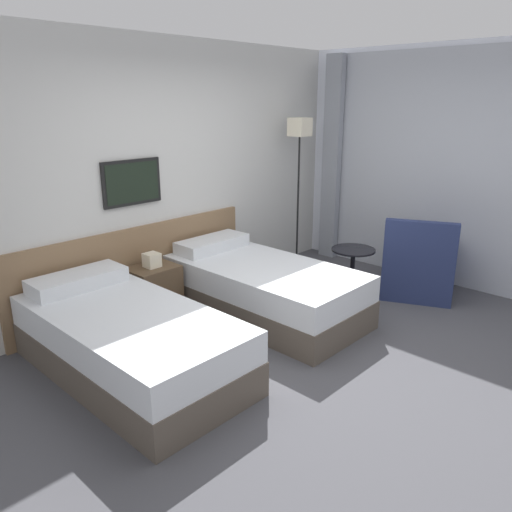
# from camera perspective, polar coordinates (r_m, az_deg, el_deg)

# --- Properties ---
(ground_plane) EXTENTS (16.00, 16.00, 0.00)m
(ground_plane) POSITION_cam_1_polar(r_m,az_deg,el_deg) (4.41, 7.16, -11.10)
(ground_plane) COLOR #47474C
(wall_headboard) EXTENTS (10.00, 0.10, 2.70)m
(wall_headboard) POSITION_cam_1_polar(r_m,az_deg,el_deg) (5.33, -10.17, 8.60)
(wall_headboard) COLOR silver
(wall_headboard) RESTS_ON ground_plane
(wall_window) EXTENTS (0.21, 4.47, 2.70)m
(wall_window) POSITION_cam_1_polar(r_m,az_deg,el_deg) (6.08, 23.27, 8.94)
(wall_window) COLOR white
(wall_window) RESTS_ON ground_plane
(bed_near_door) EXTENTS (1.02, 2.02, 0.66)m
(bed_near_door) POSITION_cam_1_polar(r_m,az_deg,el_deg) (4.13, -14.30, -9.39)
(bed_near_door) COLOR brown
(bed_near_door) RESTS_ON ground_plane
(bed_near_window) EXTENTS (1.02, 2.02, 0.66)m
(bed_near_window) POSITION_cam_1_polar(r_m,az_deg,el_deg) (5.04, 0.81, -3.73)
(bed_near_window) COLOR brown
(bed_near_window) RESTS_ON ground_plane
(nightstand) EXTENTS (0.47, 0.38, 0.66)m
(nightstand) POSITION_cam_1_polar(r_m,az_deg,el_deg) (5.11, -11.59, -3.87)
(nightstand) COLOR brown
(nightstand) RESTS_ON ground_plane
(floor_lamp) EXTENTS (0.24, 0.24, 1.88)m
(floor_lamp) POSITION_cam_1_polar(r_m,az_deg,el_deg) (6.26, 4.98, 12.50)
(floor_lamp) COLOR black
(floor_lamp) RESTS_ON ground_plane
(side_table) EXTENTS (0.48, 0.48, 0.53)m
(side_table) POSITION_cam_1_polar(r_m,az_deg,el_deg) (5.63, 10.99, -0.71)
(side_table) COLOR black
(side_table) RESTS_ON ground_plane
(armchair) EXTENTS (1.03, 1.00, 0.90)m
(armchair) POSITION_cam_1_polar(r_m,az_deg,el_deg) (5.86, 18.01, -1.37)
(armchair) COLOR navy
(armchair) RESTS_ON ground_plane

